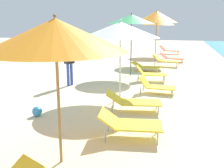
# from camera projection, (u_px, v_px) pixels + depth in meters

# --- Properties ---
(umbrella_third) EXTENTS (2.35, 2.35, 2.54)m
(umbrella_third) POSITION_uv_depth(u_px,v_px,m) (55.00, 35.00, 4.26)
(umbrella_third) COLOR olive
(umbrella_third) RESTS_ON ground
(lounger_third_shoreside) EXTENTS (1.40, 0.84, 0.57)m
(lounger_third_shoreside) POSITION_uv_depth(u_px,v_px,m) (129.00, 123.00, 5.68)
(lounger_third_shoreside) COLOR yellow
(lounger_third_shoreside) RESTS_ON ground
(umbrella_fourth) EXTENTS (2.43, 2.43, 2.50)m
(umbrella_fourth) POSITION_uv_depth(u_px,v_px,m) (120.00, 30.00, 8.19)
(umbrella_fourth) COLOR silver
(umbrella_fourth) RESTS_ON ground
(lounger_fourth_shoreside) EXTENTS (1.27, 0.69, 0.59)m
(lounger_fourth_shoreside) POSITION_uv_depth(u_px,v_px,m) (156.00, 86.00, 9.31)
(lounger_fourth_shoreside) COLOR yellow
(lounger_fourth_shoreside) RESTS_ON ground
(lounger_fourth_inland) EXTENTS (1.60, 0.90, 0.56)m
(lounger_fourth_inland) POSITION_uv_depth(u_px,v_px,m) (133.00, 101.00, 7.40)
(lounger_fourth_inland) COLOR yellow
(lounger_fourth_inland) RESTS_ON ground
(umbrella_fifth) EXTENTS (2.14, 2.14, 2.83)m
(umbrella_fifth) POSITION_uv_depth(u_px,v_px,m) (132.00, 19.00, 11.98)
(umbrella_fifth) COLOR #4C4C51
(umbrella_fifth) RESTS_ON ground
(lounger_fifth_shoreside) EXTENTS (1.48, 0.76, 0.47)m
(lounger_fifth_shoreside) POSITION_uv_depth(u_px,v_px,m) (146.00, 66.00, 13.53)
(lounger_fifth_shoreside) COLOR yellow
(lounger_fifth_shoreside) RESTS_ON ground
(lounger_fifth_inland) EXTENTS (1.32, 0.74, 0.65)m
(lounger_fifth_inland) POSITION_uv_depth(u_px,v_px,m) (150.00, 73.00, 11.20)
(lounger_fifth_inland) COLOR yellow
(lounger_fifth_inland) RESTS_ON ground
(umbrella_sixth) EXTENTS (2.46, 2.46, 3.13)m
(umbrella_sixth) POSITION_uv_depth(u_px,v_px,m) (157.00, 17.00, 15.50)
(umbrella_sixth) COLOR olive
(umbrella_sixth) RESTS_ON ground
(lounger_sixth_shoreside) EXTENTS (1.55, 0.82, 0.54)m
(lounger_sixth_shoreside) POSITION_uv_depth(u_px,v_px,m) (172.00, 58.00, 16.76)
(lounger_sixth_shoreside) COLOR #D8593F
(lounger_sixth_shoreside) RESTS_ON ground
(lounger_sixth_inland) EXTENTS (1.57, 0.85, 0.61)m
(lounger_sixth_inland) POSITION_uv_depth(u_px,v_px,m) (166.00, 60.00, 15.01)
(lounger_sixth_inland) COLOR yellow
(lounger_sixth_inland) RESTS_ON ground
(umbrella_farthest) EXTENTS (2.31, 2.31, 2.91)m
(umbrella_farthest) POSITION_uv_depth(u_px,v_px,m) (159.00, 21.00, 19.41)
(umbrella_farthest) COLOR silver
(umbrella_farthest) RESTS_ON ground
(lounger_farthest_shoreside) EXTENTS (1.66, 0.90, 0.65)m
(lounger_farthest_shoreside) POSITION_uv_depth(u_px,v_px,m) (169.00, 50.00, 20.91)
(lounger_farthest_shoreside) COLOR #D8593F
(lounger_farthest_shoreside) RESTS_ON ground
(person_walking_mid) EXTENTS (0.37, 0.42, 1.75)m
(person_walking_mid) POSITION_uv_depth(u_px,v_px,m) (69.00, 58.00, 10.30)
(person_walking_mid) COLOR #334CB2
(person_walking_mid) RESTS_ON ground
(beach_ball) EXTENTS (0.26, 0.26, 0.26)m
(beach_ball) POSITION_uv_depth(u_px,v_px,m) (37.00, 111.00, 7.03)
(beach_ball) COLOR #338CD8
(beach_ball) RESTS_ON ground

